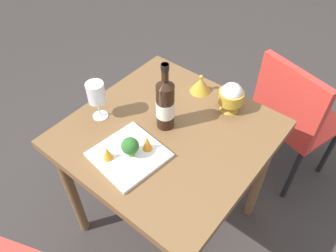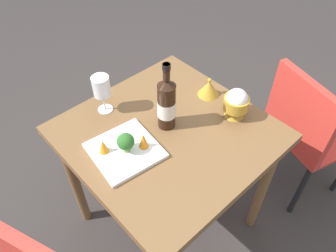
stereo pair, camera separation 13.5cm
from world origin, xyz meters
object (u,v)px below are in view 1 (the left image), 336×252
object	(u,v)px
carrot_garnish_right	(107,153)
carrot_garnish_left	(147,143)
rice_bowl	(231,97)
wine_glass	(96,94)
broccoli_floret	(130,146)
wine_bottle	(165,104)
chair_by_wall	(292,114)
rice_bowl_lid	(201,85)
serving_plate	(129,155)

from	to	relation	value
carrot_garnish_right	carrot_garnish_left	bearing A→B (deg)	146.82
rice_bowl	carrot_garnish_left	size ratio (longest dim) A/B	2.03
wine_glass	broccoli_floret	bearing A→B (deg)	72.67
wine_bottle	carrot_garnish_left	world-z (taller)	wine_bottle
wine_bottle	chair_by_wall	bearing A→B (deg)	152.97
wine_glass	rice_bowl	world-z (taller)	wine_glass
chair_by_wall	wine_bottle	world-z (taller)	wine_bottle
wine_glass	carrot_garnish_left	xyz separation A→B (m)	(0.02, 0.29, -0.08)
rice_bowl_lid	broccoli_floret	xyz separation A→B (m)	(0.50, 0.02, 0.03)
wine_glass	serving_plate	distance (m)	0.29
serving_plate	rice_bowl	bearing A→B (deg)	161.47
chair_by_wall	wine_glass	xyz separation A→B (m)	(0.80, -0.59, 0.35)
broccoli_floret	carrot_garnish_right	distance (m)	0.09
chair_by_wall	carrot_garnish_right	xyz separation A→B (m)	(0.95, -0.39, 0.27)
broccoli_floret	chair_by_wall	bearing A→B (deg)	159.61
wine_bottle	serving_plate	xyz separation A→B (m)	(0.22, -0.00, -0.11)
wine_bottle	carrot_garnish_left	size ratio (longest dim) A/B	4.46
rice_bowl_lid	chair_by_wall	bearing A→B (deg)	137.52
wine_glass	rice_bowl_lid	distance (m)	0.49
serving_plate	carrot_garnish_left	world-z (taller)	carrot_garnish_left
carrot_garnish_left	carrot_garnish_right	size ratio (longest dim) A/B	1.17
chair_by_wall	wine_glass	world-z (taller)	wine_glass
rice_bowl	chair_by_wall	bearing A→B (deg)	156.27
wine_glass	carrot_garnish_left	bearing A→B (deg)	86.06
wine_glass	rice_bowl_lid	xyz separation A→B (m)	(-0.42, 0.24, -0.09)
chair_by_wall	wine_bottle	xyz separation A→B (m)	(0.66, -0.34, 0.35)
rice_bowl	serving_plate	distance (m)	0.51
wine_bottle	rice_bowl_lid	distance (m)	0.29
rice_bowl_lid	rice_bowl	bearing A→B (deg)	82.22
serving_plate	wine_bottle	bearing A→B (deg)	179.68
chair_by_wall	broccoli_floret	world-z (taller)	broccoli_floret
rice_bowl_lid	carrot_garnish_left	xyz separation A→B (m)	(0.44, 0.05, 0.01)
chair_by_wall	carrot_garnish_right	size ratio (longest dim) A/B	14.23
serving_plate	broccoli_floret	world-z (taller)	broccoli_floret
rice_bowl_lid	carrot_garnish_right	bearing A→B (deg)	-3.20
wine_bottle	rice_bowl	distance (m)	0.30
broccoli_floret	carrot_garnish_right	world-z (taller)	broccoli_floret
wine_bottle	carrot_garnish_right	bearing A→B (deg)	-9.12
serving_plate	rice_bowl_lid	bearing A→B (deg)	-178.48
wine_glass	carrot_garnish_left	size ratio (longest dim) A/B	2.56
rice_bowl	rice_bowl_lid	size ratio (longest dim) A/B	1.42
carrot_garnish_left	carrot_garnish_right	world-z (taller)	carrot_garnish_left
broccoli_floret	serving_plate	bearing A→B (deg)	-77.78
carrot_garnish_left	wine_glass	bearing A→B (deg)	-93.94
carrot_garnish_left	chair_by_wall	bearing A→B (deg)	159.95
rice_bowl	broccoli_floret	bearing A→B (deg)	-17.40
wine_bottle	rice_bowl	size ratio (longest dim) A/B	2.20
chair_by_wall	wine_bottle	size ratio (longest dim) A/B	2.73
serving_plate	carrot_garnish_left	size ratio (longest dim) A/B	3.98
broccoli_floret	carrot_garnish_left	xyz separation A→B (m)	(-0.06, 0.03, -0.01)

